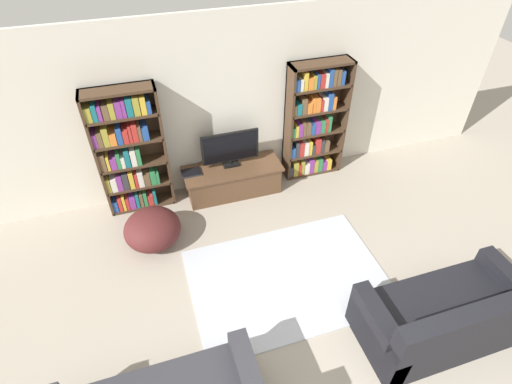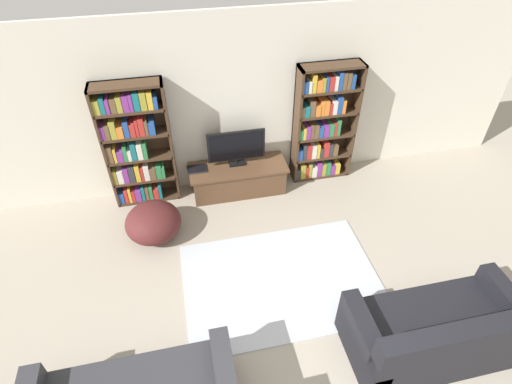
% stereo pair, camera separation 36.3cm
% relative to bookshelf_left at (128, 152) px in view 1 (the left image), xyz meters
% --- Properties ---
extents(wall_back, '(8.80, 0.06, 2.60)m').
position_rel_bookshelf_left_xyz_m(wall_back, '(1.51, 0.18, 0.37)').
color(wall_back, silver).
rests_on(wall_back, ground_plane).
extents(bookshelf_left, '(0.92, 0.30, 1.85)m').
position_rel_bookshelf_left_xyz_m(bookshelf_left, '(0.00, 0.00, 0.00)').
color(bookshelf_left, '#422D1E').
rests_on(bookshelf_left, ground_plane).
extents(bookshelf_right, '(0.92, 0.30, 1.85)m').
position_rel_bookshelf_left_xyz_m(bookshelf_right, '(2.73, 0.00, -0.02)').
color(bookshelf_right, '#422D1E').
rests_on(bookshelf_right, ground_plane).
extents(tv_stand, '(1.47, 0.55, 0.45)m').
position_rel_bookshelf_left_xyz_m(tv_stand, '(1.40, -0.15, -0.70)').
color(tv_stand, brown).
rests_on(tv_stand, ground_plane).
extents(television, '(0.85, 0.16, 0.56)m').
position_rel_bookshelf_left_xyz_m(television, '(1.40, -0.07, -0.18)').
color(television, black).
rests_on(television, tv_stand).
extents(laptop, '(0.28, 0.21, 0.03)m').
position_rel_bookshelf_left_xyz_m(laptop, '(0.79, -0.10, -0.46)').
color(laptop, '#28282D').
rests_on(laptop, tv_stand).
extents(area_rug, '(2.37, 1.64, 0.02)m').
position_rel_bookshelf_left_xyz_m(area_rug, '(1.60, -1.98, -0.92)').
color(area_rug, '#B2B7C1').
rests_on(area_rug, ground_plane).
extents(couch_right_sofa, '(1.78, 0.87, 0.88)m').
position_rel_bookshelf_left_xyz_m(couch_right_sofa, '(2.91, -3.16, -0.63)').
color(couch_right_sofa, black).
rests_on(couch_right_sofa, ground_plane).
extents(beanbag_ottoman, '(0.74, 0.74, 0.49)m').
position_rel_bookshelf_left_xyz_m(beanbag_ottoman, '(0.11, -0.86, -0.68)').
color(beanbag_ottoman, '#4C1E1E').
rests_on(beanbag_ottoman, ground_plane).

